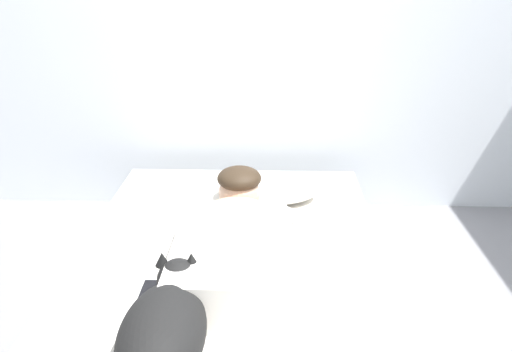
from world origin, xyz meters
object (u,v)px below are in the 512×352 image
(bed, at_px, (230,294))
(coffee_cup, at_px, (283,217))
(cell_phone, at_px, (150,291))
(dog, at_px, (165,327))
(person_lying, at_px, (234,239))
(pillow, at_px, (267,189))

(bed, relative_size, coffee_cup, 16.71)
(cell_phone, bearing_deg, coffee_cup, 48.13)
(bed, height_order, cell_phone, cell_phone)
(dog, bearing_deg, cell_phone, 110.60)
(person_lying, xyz_separation_m, coffee_cup, (0.20, 0.34, -0.07))
(bed, relative_size, cell_phone, 14.92)
(coffee_cup, bearing_deg, dog, -112.84)
(cell_phone, bearing_deg, person_lying, 35.92)
(bed, bearing_deg, cell_phone, -141.45)
(pillow, relative_size, person_lying, 0.57)
(pillow, distance_m, person_lying, 0.64)
(dog, distance_m, coffee_cup, 0.96)
(person_lying, relative_size, coffee_cup, 7.36)
(coffee_cup, bearing_deg, pillow, 104.41)
(cell_phone, bearing_deg, pillow, 63.35)
(coffee_cup, distance_m, cell_phone, 0.74)
(bed, height_order, pillow, pillow)
(person_lying, xyz_separation_m, cell_phone, (-0.30, -0.21, -0.10))
(pillow, relative_size, cell_phone, 3.71)
(bed, xyz_separation_m, cell_phone, (-0.27, -0.22, 0.16))
(dog, relative_size, coffee_cup, 4.60)
(bed, bearing_deg, person_lying, -7.88)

